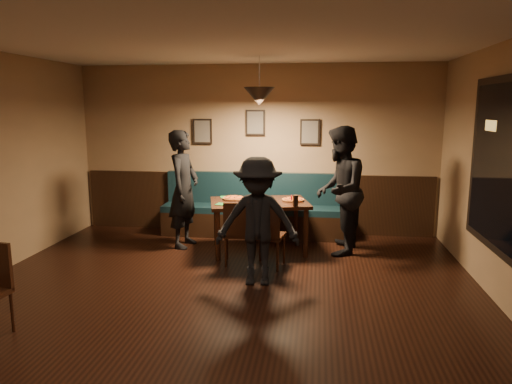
# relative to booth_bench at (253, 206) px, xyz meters

# --- Properties ---
(floor) EXTENTS (7.00, 7.00, 0.00)m
(floor) POSITION_rel_booth_bench_xyz_m (0.00, -3.20, -0.50)
(floor) COLOR black
(floor) RESTS_ON ground
(ceiling) EXTENTS (7.00, 7.00, 0.00)m
(ceiling) POSITION_rel_booth_bench_xyz_m (0.00, -3.20, 2.30)
(ceiling) COLOR silver
(ceiling) RESTS_ON ground
(wall_back) EXTENTS (6.00, 0.00, 6.00)m
(wall_back) POSITION_rel_booth_bench_xyz_m (0.00, 0.30, 0.90)
(wall_back) COLOR #8C704F
(wall_back) RESTS_ON ground
(wainscot) EXTENTS (5.88, 0.06, 1.00)m
(wainscot) POSITION_rel_booth_bench_xyz_m (0.00, 0.27, 0.00)
(wainscot) COLOR black
(wainscot) RESTS_ON ground
(booth_bench) EXTENTS (3.00, 0.60, 1.00)m
(booth_bench) POSITION_rel_booth_bench_xyz_m (0.00, 0.00, 0.00)
(booth_bench) COLOR #0F232D
(booth_bench) RESTS_ON ground
(picture_left) EXTENTS (0.32, 0.04, 0.42)m
(picture_left) POSITION_rel_booth_bench_xyz_m (-0.90, 0.27, 1.20)
(picture_left) COLOR black
(picture_left) RESTS_ON wall_back
(picture_center) EXTENTS (0.32, 0.04, 0.42)m
(picture_center) POSITION_rel_booth_bench_xyz_m (0.00, 0.27, 1.35)
(picture_center) COLOR black
(picture_center) RESTS_ON wall_back
(picture_right) EXTENTS (0.32, 0.04, 0.42)m
(picture_right) POSITION_rel_booth_bench_xyz_m (0.90, 0.27, 1.20)
(picture_right) COLOR black
(picture_right) RESTS_ON wall_back
(pendant_lamp) EXTENTS (0.44, 0.44, 0.25)m
(pendant_lamp) POSITION_rel_booth_bench_xyz_m (0.21, -0.85, 1.75)
(pendant_lamp) COLOR black
(pendant_lamp) RESTS_ON ceiling
(dining_table) EXTENTS (1.57, 1.21, 0.75)m
(dining_table) POSITION_rel_booth_bench_xyz_m (0.21, -0.85, -0.13)
(dining_table) COLOR #331C0E
(dining_table) RESTS_ON floor
(chair_near_left) EXTENTS (0.44, 0.44, 0.87)m
(chair_near_left) POSITION_rel_booth_bench_xyz_m (-0.00, -1.44, -0.06)
(chair_near_left) COLOR black
(chair_near_left) RESTS_ON floor
(chair_near_right) EXTENTS (0.45, 0.45, 0.88)m
(chair_near_right) POSITION_rel_booth_bench_xyz_m (0.42, -1.52, -0.06)
(chair_near_right) COLOR black
(chair_near_right) RESTS_ON floor
(diner_left) EXTENTS (0.50, 0.69, 1.77)m
(diner_left) POSITION_rel_booth_bench_xyz_m (-0.95, -0.74, 0.39)
(diner_left) COLOR black
(diner_left) RESTS_ON floor
(diner_right) EXTENTS (0.83, 0.99, 1.84)m
(diner_right) POSITION_rel_booth_bench_xyz_m (1.36, -0.77, 0.42)
(diner_right) COLOR black
(diner_right) RESTS_ON floor
(diner_front) EXTENTS (1.03, 0.63, 1.54)m
(diner_front) POSITION_rel_booth_bench_xyz_m (0.35, -2.15, 0.27)
(diner_front) COLOR black
(diner_front) RESTS_ON floor
(pizza_a) EXTENTS (0.37, 0.37, 0.04)m
(pizza_a) POSITION_rel_booth_bench_xyz_m (-0.18, -0.76, 0.27)
(pizza_a) COLOR orange
(pizza_a) RESTS_ON dining_table
(pizza_b) EXTENTS (0.40, 0.40, 0.04)m
(pizza_b) POSITION_rel_booth_bench_xyz_m (0.18, -1.02, 0.27)
(pizza_b) COLOR gold
(pizza_b) RESTS_ON dining_table
(pizza_c) EXTENTS (0.38, 0.38, 0.04)m
(pizza_c) POSITION_rel_booth_bench_xyz_m (0.69, -0.75, 0.27)
(pizza_c) COLOR orange
(pizza_c) RESTS_ON dining_table
(soda_glass) EXTENTS (0.08, 0.08, 0.16)m
(soda_glass) POSITION_rel_booth_bench_xyz_m (0.75, -1.14, 0.33)
(soda_glass) COLOR black
(soda_glass) RESTS_ON dining_table
(tabasco_bottle) EXTENTS (0.03, 0.03, 0.11)m
(tabasco_bottle) POSITION_rel_booth_bench_xyz_m (0.68, -0.86, 0.30)
(tabasco_bottle) COLOR #A80517
(tabasco_bottle) RESTS_ON dining_table
(napkin_a) EXTENTS (0.19, 0.19, 0.01)m
(napkin_a) POSITION_rel_booth_bench_xyz_m (-0.34, -0.60, 0.25)
(napkin_a) COLOR #1F742E
(napkin_a) RESTS_ON dining_table
(napkin_b) EXTENTS (0.19, 0.19, 0.01)m
(napkin_b) POSITION_rel_booth_bench_xyz_m (-0.28, -1.14, 0.25)
(napkin_b) COLOR #1B682C
(napkin_b) RESTS_ON dining_table
(cutlery_set) EXTENTS (0.20, 0.08, 0.00)m
(cutlery_set) POSITION_rel_booth_bench_xyz_m (0.22, -1.26, 0.25)
(cutlery_set) COLOR silver
(cutlery_set) RESTS_ON dining_table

